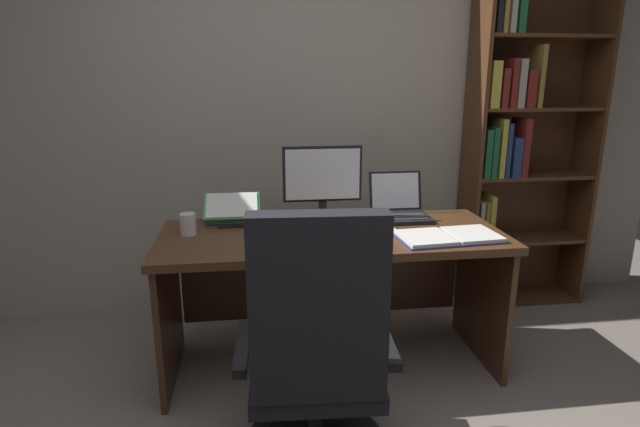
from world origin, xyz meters
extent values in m
cube|color=#A89E8E|center=(0.00, 1.89, 1.29)|extent=(5.02, 0.12, 2.57)
cube|color=#4C2D19|center=(0.07, 0.99, 0.73)|extent=(1.74, 0.71, 0.04)
cube|color=#4C2D19|center=(-0.77, 0.99, 0.36)|extent=(0.03, 0.65, 0.71)
cube|color=#4C2D19|center=(0.90, 0.99, 0.36)|extent=(0.03, 0.65, 0.71)
cube|color=#4C2D19|center=(0.07, 1.32, 0.39)|extent=(1.62, 0.03, 0.50)
cube|color=#4C2D19|center=(1.09, 1.66, 1.10)|extent=(0.02, 0.30, 2.20)
cube|color=#4C2D19|center=(1.89, 1.66, 1.10)|extent=(0.02, 0.30, 2.20)
cube|color=#4C2D19|center=(1.49, 1.81, 1.10)|extent=(0.83, 0.01, 2.20)
cube|color=#4C2D19|center=(1.49, 1.66, 0.01)|extent=(0.78, 0.28, 0.02)
cube|color=black|center=(1.15, 1.62, 0.17)|extent=(0.05, 0.19, 0.30)
cube|color=olive|center=(1.19, 1.62, 0.18)|extent=(0.03, 0.20, 0.31)
cube|color=navy|center=(1.24, 1.62, 0.14)|extent=(0.04, 0.19, 0.25)
cube|color=gold|center=(1.29, 1.62, 0.16)|extent=(0.03, 0.19, 0.27)
cube|color=#195633|center=(1.34, 1.61, 0.14)|extent=(0.06, 0.18, 0.23)
cube|color=#4C2D19|center=(1.49, 1.66, 0.45)|extent=(0.78, 0.28, 0.02)
cube|color=gray|center=(1.13, 1.62, 0.60)|extent=(0.03, 0.20, 0.28)
cube|color=olive|center=(1.17, 1.62, 0.60)|extent=(0.03, 0.20, 0.28)
cube|color=gold|center=(1.21, 1.62, 0.61)|extent=(0.03, 0.20, 0.31)
cube|color=#4C2D19|center=(1.49, 1.66, 0.88)|extent=(0.78, 0.28, 0.02)
cube|color=#195633|center=(1.14, 1.64, 1.05)|extent=(0.04, 0.24, 0.30)
cube|color=#195633|center=(1.19, 1.62, 1.05)|extent=(0.03, 0.18, 0.32)
cube|color=gold|center=(1.24, 1.63, 1.08)|extent=(0.03, 0.22, 0.37)
cube|color=navy|center=(1.27, 1.62, 1.06)|extent=(0.03, 0.20, 0.34)
cube|color=navy|center=(1.34, 1.63, 1.02)|extent=(0.06, 0.21, 0.25)
cube|color=maroon|center=(1.39, 1.62, 1.08)|extent=(0.04, 0.19, 0.37)
cube|color=#4C2D19|center=(1.49, 1.66, 1.32)|extent=(0.78, 0.28, 0.02)
cube|color=gold|center=(1.15, 1.61, 1.47)|extent=(0.06, 0.17, 0.28)
cube|color=maroon|center=(1.21, 1.61, 1.45)|extent=(0.04, 0.17, 0.24)
cube|color=maroon|center=(1.27, 1.64, 1.48)|extent=(0.03, 0.23, 0.29)
cube|color=gray|center=(1.32, 1.61, 1.47)|extent=(0.04, 0.18, 0.29)
cube|color=maroon|center=(1.38, 1.64, 1.44)|extent=(0.06, 0.24, 0.23)
cube|color=olive|center=(1.44, 1.61, 1.52)|extent=(0.03, 0.18, 0.37)
cube|color=#4C2D19|center=(1.49, 1.66, 1.75)|extent=(0.78, 0.28, 0.02)
cube|color=black|center=(1.14, 1.62, 1.94)|extent=(0.03, 0.19, 0.36)
cube|color=olive|center=(1.18, 1.61, 1.90)|extent=(0.03, 0.18, 0.26)
cube|color=gray|center=(1.22, 1.64, 1.95)|extent=(0.03, 0.22, 0.37)
cube|color=#195633|center=(1.28, 1.63, 1.89)|extent=(0.04, 0.21, 0.26)
cylinder|color=black|center=(-0.10, 0.32, 0.20)|extent=(0.06, 0.06, 0.30)
cube|color=black|center=(-0.10, 0.32, 0.39)|extent=(0.53, 0.51, 0.07)
cube|color=black|center=(-0.12, 0.12, 0.76)|extent=(0.48, 0.13, 0.68)
cube|color=black|center=(-0.38, 0.34, 0.51)|extent=(0.07, 0.39, 0.04)
cube|color=black|center=(0.18, 0.30, 0.51)|extent=(0.07, 0.39, 0.04)
cube|color=black|center=(0.05, 1.21, 0.76)|extent=(0.22, 0.16, 0.02)
cylinder|color=black|center=(0.05, 1.21, 0.82)|extent=(0.04, 0.04, 0.09)
cube|color=black|center=(0.05, 1.22, 1.01)|extent=(0.43, 0.02, 0.30)
cube|color=white|center=(0.05, 1.20, 1.01)|extent=(0.40, 0.00, 0.27)
cube|color=black|center=(0.49, 1.17, 0.76)|extent=(0.30, 0.23, 0.02)
cube|color=#2D2D30|center=(0.49, 1.16, 0.78)|extent=(0.26, 0.13, 0.00)
cube|color=black|center=(0.49, 1.32, 0.88)|extent=(0.30, 0.06, 0.22)
cube|color=white|center=(0.49, 1.32, 0.88)|extent=(0.27, 0.05, 0.20)
cube|color=black|center=(0.05, 0.86, 0.76)|extent=(0.42, 0.15, 0.02)
ellipsoid|color=black|center=(-0.25, 0.86, 0.77)|extent=(0.06, 0.10, 0.04)
cube|color=black|center=(-0.44, 1.19, 0.76)|extent=(0.14, 0.12, 0.01)
cube|color=black|center=(-0.44, 1.15, 0.77)|extent=(0.27, 0.01, 0.01)
cube|color=green|center=(-0.44, 1.29, 0.83)|extent=(0.30, 0.19, 0.11)
cube|color=silver|center=(-0.44, 1.29, 0.84)|extent=(0.28, 0.18, 0.10)
cube|color=navy|center=(0.50, 0.81, 0.76)|extent=(0.27, 0.28, 0.01)
cube|color=navy|center=(0.74, 0.82, 0.76)|extent=(0.27, 0.28, 0.01)
cube|color=silver|center=(0.50, 0.81, 0.77)|extent=(0.25, 0.27, 0.02)
cube|color=silver|center=(0.74, 0.82, 0.77)|extent=(0.25, 0.27, 0.02)
cylinder|color=#B7B7BC|center=(0.62, 0.81, 0.76)|extent=(0.04, 0.24, 0.02)
cube|color=silver|center=(0.32, 1.04, 0.76)|extent=(0.17, 0.22, 0.01)
cylinder|color=black|center=(0.34, 1.04, 0.77)|extent=(0.14, 0.02, 0.01)
cylinder|color=silver|center=(-0.65, 1.06, 0.81)|extent=(0.08, 0.08, 0.11)
camera|label=1|loc=(-0.33, -1.45, 1.53)|focal=28.68mm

